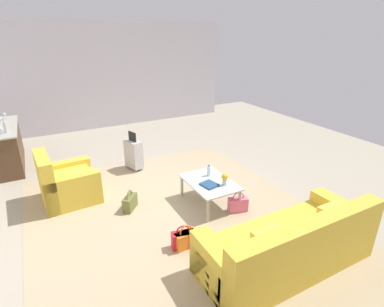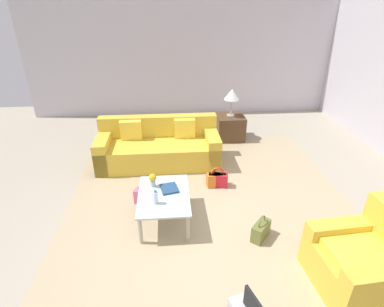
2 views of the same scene
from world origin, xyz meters
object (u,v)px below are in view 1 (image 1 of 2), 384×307
object	(u,v)px
bar_console	(7,146)
handbag_olive	(130,202)
handbag_red	(183,239)
armchair	(65,185)
coffee_table	(210,184)
wine_glass_right_of_centre	(0,119)
flower_vase	(225,178)
wine_glass_rightmost	(4,115)
wine_glass_leftmost	(1,129)
couch	(291,249)
suitcase_silver	(134,154)
wine_bottle_clear	(5,127)
coffee_table_book	(209,185)
handbag_orange	(186,239)
handbag_pink	(238,204)
water_bottle	(209,171)

from	to	relation	value
bar_console	handbag_olive	size ratio (longest dim) A/B	5.20
handbag_red	armchair	bearing A→B (deg)	31.02
coffee_table	wine_glass_right_of_centre	xyz separation A→B (m)	(3.71, 3.12, 0.64)
flower_vase	bar_console	distance (m)	4.94
wine_glass_rightmost	handbag_olive	world-z (taller)	wine_glass_rightmost
bar_console	wine_glass_leftmost	world-z (taller)	wine_glass_leftmost
couch	wine_glass_rightmost	xyz separation A→B (m)	(5.93, 3.15, 0.72)
wine_glass_leftmost	suitcase_silver	distance (m)	2.61
handbag_olive	coffee_table	bearing A→B (deg)	-110.97
armchair	wine_bottle_clear	size ratio (longest dim) A/B	3.22
wine_glass_right_of_centre	suitcase_silver	world-z (taller)	wine_glass_right_of_centre
wine_glass_leftmost	wine_glass_rightmost	distance (m)	1.27
coffee_table_book	bar_console	bearing A→B (deg)	28.01
wine_glass_right_of_centre	armchair	bearing A→B (deg)	-158.67
armchair	wine_glass_rightmost	distance (m)	3.06
wine_glass_rightmost	suitcase_silver	distance (m)	3.25
coffee_table_book	handbag_red	distance (m)	1.12
armchair	handbag_olive	bearing A→B (deg)	-131.82
wine_bottle_clear	handbag_red	size ratio (longest dim) A/B	0.84
wine_glass_right_of_centre	handbag_orange	bearing A→B (deg)	-153.68
bar_console	wine_glass_rightmost	distance (m)	0.84
flower_vase	bar_console	xyz separation A→B (m)	(3.72, 3.25, -0.09)
wine_glass_right_of_centre	handbag_orange	xyz separation A→B (m)	(-4.53, -2.24, -0.89)
bar_console	handbag_pink	xyz separation A→B (m)	(-3.92, -3.40, -0.34)
wine_glass_leftmost	wine_glass_right_of_centre	distance (m)	0.85
wine_glass_right_of_centre	suitcase_silver	distance (m)	3.04
handbag_red	couch	bearing A→B (deg)	-134.40
couch	water_bottle	distance (m)	2.01
couch	handbag_red	xyz separation A→B (m)	(0.99, 1.01, -0.17)
wine_bottle_clear	handbag_pink	bearing A→B (deg)	-135.79
wine_glass_right_of_centre	bar_console	bearing A→B (deg)	-175.52
couch	wine_glass_right_of_centre	size ratio (longest dim) A/B	14.76
armchair	water_bottle	distance (m)	2.53
handbag_pink	handbag_red	xyz separation A→B (m)	(-0.38, 1.21, 0.00)
coffee_table	handbag_pink	size ratio (longest dim) A/B	2.83
handbag_pink	handbag_red	distance (m)	1.27
armchair	handbag_red	world-z (taller)	armchair
handbag_olive	bar_console	bearing A→B (deg)	31.29
wine_bottle_clear	suitcase_silver	xyz separation A→B (m)	(-0.97, -2.29, -0.67)
wine_glass_right_of_centre	suitcase_silver	size ratio (longest dim) A/B	0.18
bar_console	handbag_red	world-z (taller)	bar_console
suitcase_silver	bar_console	bearing A→B (deg)	57.99
coffee_table	handbag_olive	size ratio (longest dim) A/B	2.83
coffee_table_book	handbag_red	xyz separation A→B (m)	(-0.68, 0.83, -0.32)
coffee_table_book	wine_glass_rightmost	bearing A→B (deg)	23.08
flower_vase	suitcase_silver	xyz separation A→B (m)	(2.22, 0.85, -0.20)
armchair	wine_glass_right_of_centre	size ratio (longest dim) A/B	6.25
handbag_pink	handbag_olive	size ratio (longest dim) A/B	1.00
suitcase_silver	coffee_table	bearing A→B (deg)	-160.71
wine_glass_rightmost	wine_bottle_clear	xyz separation A→B (m)	(-1.17, -0.06, 0.01)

